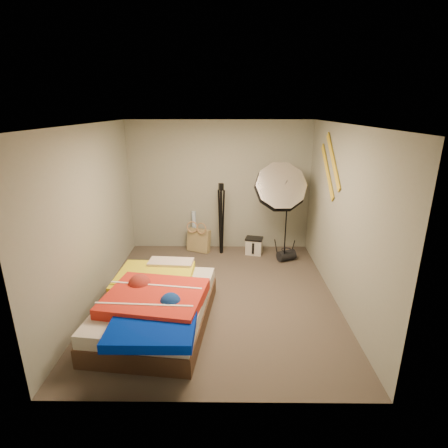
{
  "coord_description": "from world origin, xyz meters",
  "views": [
    {
      "loc": [
        0.15,
        -4.65,
        2.7
      ],
      "look_at": [
        0.1,
        0.6,
        0.95
      ],
      "focal_mm": 28.0,
      "sensor_mm": 36.0,
      "label": 1
    }
  ],
  "objects_px": {
    "tote_bag": "(199,240)",
    "photo_umbrella": "(280,188)",
    "wrapping_roll": "(194,230)",
    "camera_case": "(254,246)",
    "bed": "(156,306)",
    "duffel_bag": "(286,255)",
    "camera_tripod": "(221,214)"
  },
  "relations": [
    {
      "from": "tote_bag",
      "to": "photo_umbrella",
      "type": "bearing_deg",
      "value": 7.17
    },
    {
      "from": "camera_tripod",
      "to": "duffel_bag",
      "type": "bearing_deg",
      "value": -15.6
    },
    {
      "from": "tote_bag",
      "to": "bed",
      "type": "distance_m",
      "value": 2.5
    },
    {
      "from": "photo_umbrella",
      "to": "camera_tripod",
      "type": "distance_m",
      "value": 1.24
    },
    {
      "from": "photo_umbrella",
      "to": "camera_tripod",
      "type": "height_order",
      "value": "photo_umbrella"
    },
    {
      "from": "duffel_bag",
      "to": "photo_umbrella",
      "type": "height_order",
      "value": "photo_umbrella"
    },
    {
      "from": "tote_bag",
      "to": "photo_umbrella",
      "type": "xyz_separation_m",
      "value": [
        1.48,
        -0.45,
        1.15
      ]
    },
    {
      "from": "wrapping_roll",
      "to": "bed",
      "type": "bearing_deg",
      "value": -95.58
    },
    {
      "from": "camera_case",
      "to": "duffel_bag",
      "type": "bearing_deg",
      "value": -14.45
    },
    {
      "from": "wrapping_roll",
      "to": "photo_umbrella",
      "type": "height_order",
      "value": "photo_umbrella"
    },
    {
      "from": "bed",
      "to": "photo_umbrella",
      "type": "relative_size",
      "value": 1.08
    },
    {
      "from": "wrapping_roll",
      "to": "photo_umbrella",
      "type": "xyz_separation_m",
      "value": [
        1.58,
        -0.59,
        1.0
      ]
    },
    {
      "from": "tote_bag",
      "to": "camera_case",
      "type": "xyz_separation_m",
      "value": [
        1.08,
        -0.13,
        -0.07
      ]
    },
    {
      "from": "camera_case",
      "to": "camera_tripod",
      "type": "height_order",
      "value": "camera_tripod"
    },
    {
      "from": "tote_bag",
      "to": "bed",
      "type": "relative_size",
      "value": 0.22
    },
    {
      "from": "photo_umbrella",
      "to": "tote_bag",
      "type": "bearing_deg",
      "value": 163.13
    },
    {
      "from": "bed",
      "to": "photo_umbrella",
      "type": "bearing_deg",
      "value": 47.85
    },
    {
      "from": "photo_umbrella",
      "to": "camera_tripod",
      "type": "xyz_separation_m",
      "value": [
        -1.03,
        0.35,
        -0.58
      ]
    },
    {
      "from": "tote_bag",
      "to": "duffel_bag",
      "type": "distance_m",
      "value": 1.72
    },
    {
      "from": "tote_bag",
      "to": "photo_umbrella",
      "type": "relative_size",
      "value": 0.23
    },
    {
      "from": "tote_bag",
      "to": "photo_umbrella",
      "type": "height_order",
      "value": "photo_umbrella"
    },
    {
      "from": "camera_tripod",
      "to": "camera_case",
      "type": "bearing_deg",
      "value": -3.13
    },
    {
      "from": "camera_case",
      "to": "bed",
      "type": "bearing_deg",
      "value": -108.25
    },
    {
      "from": "tote_bag",
      "to": "bed",
      "type": "xyz_separation_m",
      "value": [
        -0.36,
        -2.48,
        0.05
      ]
    },
    {
      "from": "tote_bag",
      "to": "wrapping_roll",
      "type": "distance_m",
      "value": 0.24
    },
    {
      "from": "camera_case",
      "to": "camera_tripod",
      "type": "xyz_separation_m",
      "value": [
        -0.63,
        0.03,
        0.64
      ]
    },
    {
      "from": "tote_bag",
      "to": "bed",
      "type": "height_order",
      "value": "bed"
    },
    {
      "from": "tote_bag",
      "to": "duffel_bag",
      "type": "xyz_separation_m",
      "value": [
        1.66,
        -0.44,
        -0.13
      ]
    },
    {
      "from": "camera_case",
      "to": "tote_bag",
      "type": "bearing_deg",
      "value": -173.73
    },
    {
      "from": "duffel_bag",
      "to": "camera_tripod",
      "type": "height_order",
      "value": "camera_tripod"
    },
    {
      "from": "photo_umbrella",
      "to": "camera_tripod",
      "type": "bearing_deg",
      "value": 161.24
    },
    {
      "from": "duffel_bag",
      "to": "photo_umbrella",
      "type": "xyz_separation_m",
      "value": [
        -0.18,
        -0.01,
        1.28
      ]
    }
  ]
}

